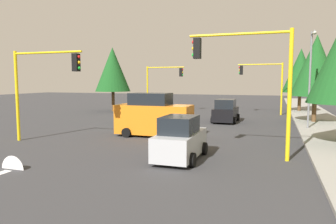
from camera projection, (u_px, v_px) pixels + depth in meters
ground_plane at (170, 132)px, 22.10m from camera, size 120.00×120.00×0.00m
sidewalk_kerb at (325, 128)px, 23.43m from camera, size 80.00×4.00×0.15m
lane_arrow_near at (2, 173)px, 12.22m from camera, size 2.40×1.10×1.10m
traffic_signal_near_left at (248, 69)px, 14.21m from camera, size 0.36×4.59×5.79m
traffic_signal_near_right at (42, 77)px, 17.89m from camera, size 0.36×4.59×5.26m
traffic_signal_far_right at (162, 79)px, 36.73m from camera, size 0.36×4.59×5.24m
traffic_signal_far_left at (263, 78)px, 33.09m from camera, size 0.36×4.59×5.41m
street_lamp_curbside at (311, 69)px, 22.12m from camera, size 2.15×0.28×7.00m
tree_opposite_side at (113, 69)px, 36.46m from camera, size 4.05×4.05×7.39m
tree_roadside_mid at (316, 66)px, 25.95m from camera, size 4.01×4.01×7.31m
tree_roadside_far at (301, 71)px, 35.54m from camera, size 3.92×3.92×7.16m
delivery_van_orange at (154, 116)px, 20.23m from camera, size 2.22×4.80×2.77m
car_silver at (180, 140)px, 14.28m from camera, size 3.75×1.93×1.98m
car_green at (145, 112)px, 26.75m from camera, size 3.83×1.97×1.98m
car_black at (226, 112)px, 27.27m from camera, size 4.05×2.07×1.98m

